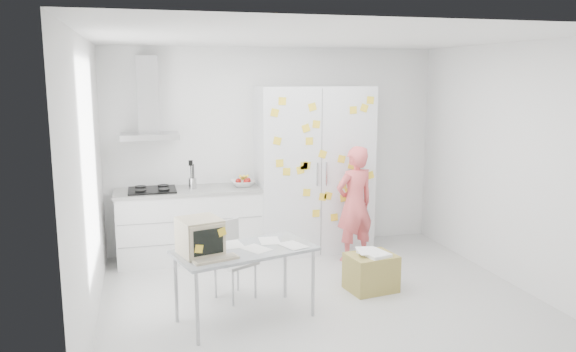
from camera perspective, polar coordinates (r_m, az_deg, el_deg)
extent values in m
cube|color=silver|center=(6.10, 3.25, -12.46)|extent=(4.50, 4.00, 0.02)
cube|color=white|center=(7.62, -1.32, 2.74)|extent=(4.50, 0.02, 2.70)
cube|color=white|center=(5.46, -19.68, -0.83)|extent=(0.02, 4.00, 2.70)
cube|color=white|center=(6.76, 21.83, 1.06)|extent=(0.02, 4.00, 2.70)
cube|color=white|center=(5.64, 3.53, 13.86)|extent=(4.50, 4.00, 0.02)
cube|color=white|center=(7.32, -9.94, -4.99)|extent=(1.80, 0.60, 0.88)
cube|color=gray|center=(6.99, -9.75, -4.52)|extent=(1.76, 0.01, 0.01)
cube|color=gray|center=(7.07, -9.68, -6.72)|extent=(1.76, 0.01, 0.01)
cube|color=#9E9E99|center=(7.21, -10.05, -1.46)|extent=(1.84, 0.63, 0.04)
cube|color=black|center=(7.19, -13.63, -1.43)|extent=(0.58, 0.50, 0.03)
cylinder|color=black|center=(7.06, -14.75, -1.44)|extent=(0.14, 0.14, 0.02)
cylinder|color=black|center=(7.07, -12.48, -1.33)|extent=(0.14, 0.14, 0.02)
cylinder|color=black|center=(7.30, -14.76, -1.07)|extent=(0.14, 0.14, 0.02)
cylinder|color=black|center=(7.30, -12.57, -0.97)|extent=(0.14, 0.14, 0.02)
cylinder|color=silver|center=(7.20, -9.67, -0.74)|extent=(0.10, 0.10, 0.14)
cylinder|color=black|center=(7.19, -9.82, 0.05)|extent=(0.01, 0.01, 0.30)
cylinder|color=black|center=(7.17, -9.55, 0.03)|extent=(0.01, 0.01, 0.30)
cylinder|color=black|center=(7.20, -9.67, 0.07)|extent=(0.01, 0.01, 0.30)
cube|color=black|center=(7.16, -9.86, 1.31)|extent=(0.05, 0.01, 0.07)
imported|color=white|center=(7.29, -4.58, -0.74)|extent=(0.31, 0.31, 0.08)
sphere|color=#B2140F|center=(7.29, -5.07, -0.53)|extent=(0.08, 0.08, 0.08)
sphere|color=#B2140F|center=(7.24, -4.27, -0.60)|extent=(0.08, 0.08, 0.08)
sphere|color=#B2140F|center=(7.34, -4.10, -0.46)|extent=(0.08, 0.08, 0.08)
cylinder|color=yellow|center=(7.29, -4.77, -0.17)|extent=(0.09, 0.17, 0.10)
cylinder|color=yellow|center=(7.30, -4.57, -0.16)|extent=(0.04, 0.17, 0.10)
cylinder|color=yellow|center=(7.30, -4.38, -0.15)|extent=(0.08, 0.17, 0.10)
cube|color=silver|center=(7.13, -13.87, 3.96)|extent=(0.70, 0.48, 0.07)
cube|color=silver|center=(7.22, -14.06, 8.01)|extent=(0.26, 0.24, 0.95)
cube|color=silver|center=(7.46, 2.64, 0.64)|extent=(1.50, 0.65, 2.20)
cube|color=slate|center=(7.16, 3.43, 0.22)|extent=(0.01, 0.01, 2.16)
cube|color=silver|center=(7.13, 2.99, 0.18)|extent=(0.02, 0.02, 0.30)
cube|color=silver|center=(7.16, 3.91, 0.22)|extent=(0.02, 0.02, 0.30)
cube|color=yellow|center=(7.20, 6.65, 6.67)|extent=(0.10, 0.00, 0.10)
cube|color=yellow|center=(7.25, 7.75, 6.87)|extent=(0.12, 0.00, 0.12)
cube|color=yellow|center=(7.40, 8.35, 0.08)|extent=(0.12, 0.00, 0.12)
cube|color=yellow|center=(7.07, 1.64, 1.02)|extent=(0.10, 0.00, 0.10)
cube|color=yellow|center=(7.12, 3.54, 2.23)|extent=(0.12, 0.00, 0.12)
cube|color=yellow|center=(7.32, 6.20, -1.53)|extent=(0.12, 0.00, 0.12)
cube|color=yellow|center=(7.14, 1.91, -1.69)|extent=(0.10, 0.00, 0.10)
cube|color=yellow|center=(7.02, 2.49, 7.03)|extent=(0.12, 0.00, 0.12)
cube|color=yellow|center=(7.24, 4.10, -2.01)|extent=(0.12, 0.00, 0.12)
cube|color=yellow|center=(7.28, 6.50, 1.06)|extent=(0.12, 0.00, 0.12)
cube|color=yellow|center=(7.28, 5.57, -0.93)|extent=(0.10, 0.00, 0.10)
cube|color=yellow|center=(7.01, 1.84, 4.87)|extent=(0.12, 0.00, 0.12)
cube|color=yellow|center=(7.02, -0.14, 0.44)|extent=(0.10, 0.00, 0.10)
cube|color=yellow|center=(6.98, -0.85, 1.31)|extent=(0.10, 0.00, 0.10)
cube|color=yellow|center=(6.89, -1.36, 6.45)|extent=(0.11, 0.00, 0.11)
cube|color=yellow|center=(7.24, 2.87, -3.81)|extent=(0.10, 0.00, 0.10)
cube|color=yellow|center=(7.08, 1.91, 1.08)|extent=(0.11, 0.00, 0.11)
cube|color=yellow|center=(7.44, 7.32, -3.44)|extent=(0.11, 0.00, 0.11)
cube|color=yellow|center=(7.28, 8.37, 7.63)|extent=(0.10, 0.00, 0.10)
cube|color=yellow|center=(7.04, 2.18, 3.56)|extent=(0.10, 0.00, 0.10)
cube|color=yellow|center=(7.06, 1.26, 0.60)|extent=(0.11, 0.00, 0.11)
cube|color=yellow|center=(7.33, 4.72, -4.21)|extent=(0.10, 0.00, 0.10)
cube|color=yellow|center=(6.91, -0.58, 7.62)|extent=(0.10, 0.00, 0.10)
cube|color=yellow|center=(6.93, -1.10, 3.59)|extent=(0.12, 0.00, 0.12)
cube|color=yellow|center=(7.32, 5.68, -2.23)|extent=(0.11, 0.00, 0.11)
cube|color=yellow|center=(7.05, 2.90, 5.27)|extent=(0.11, 0.00, 0.11)
cube|color=yellow|center=(7.21, 5.46, 1.73)|extent=(0.11, 0.00, 0.11)
cube|color=yellow|center=(7.22, 3.55, -2.14)|extent=(0.11, 0.00, 0.11)
imported|color=#E95A5D|center=(7.12, 6.79, -2.86)|extent=(0.61, 0.48, 1.48)
cube|color=gray|center=(5.40, -4.40, -7.55)|extent=(1.44, 0.98, 0.03)
cylinder|color=#A1A1A6|center=(5.07, -9.21, -13.17)|extent=(0.04, 0.04, 0.68)
cylinder|color=#A1A1A6|center=(5.58, 2.56, -10.83)|extent=(0.04, 0.04, 0.68)
cylinder|color=#A1A1A6|center=(5.55, -11.30, -11.15)|extent=(0.04, 0.04, 0.68)
cylinder|color=#A1A1A6|center=(6.01, -0.30, -9.24)|extent=(0.04, 0.04, 0.68)
cube|color=tan|center=(5.25, -8.95, -6.08)|extent=(0.44, 0.46, 0.34)
cube|color=tan|center=(5.08, -8.12, -6.63)|extent=(0.33, 0.11, 0.30)
cube|color=black|center=(5.07, -8.08, -6.66)|extent=(0.27, 0.08, 0.23)
cube|color=yellow|center=(5.05, -9.03, -7.32)|extent=(0.08, 0.03, 0.09)
cube|color=yellow|center=(5.09, -6.71, -5.67)|extent=(0.09, 0.03, 0.09)
cube|color=tan|center=(5.10, -7.38, -8.38)|extent=(0.44, 0.25, 0.02)
cube|color=gray|center=(5.10, -7.39, -8.24)|extent=(0.39, 0.20, 0.01)
cube|color=silver|center=(5.40, -3.28, -7.38)|extent=(0.31, 0.34, 0.00)
cube|color=silver|center=(5.64, -1.89, -6.59)|extent=(0.22, 0.29, 0.00)
cube|color=silver|center=(5.48, 0.51, -7.04)|extent=(0.28, 0.33, 0.00)
cube|color=silver|center=(5.54, -5.70, -6.94)|extent=(0.23, 0.30, 0.00)
cube|color=#B3B3B0|center=(6.00, -5.39, -8.73)|extent=(0.50, 0.50, 0.04)
cube|color=#B3B3B0|center=(6.06, -6.41, -6.37)|extent=(0.32, 0.19, 0.41)
cylinder|color=#AEAEB3|center=(5.87, -5.62, -11.31)|extent=(0.03, 0.03, 0.38)
cylinder|color=#AEAEB3|center=(6.05, -3.33, -10.63)|extent=(0.03, 0.03, 0.38)
cylinder|color=#AEAEB3|center=(6.10, -7.37, -10.52)|extent=(0.03, 0.03, 0.38)
cylinder|color=#AEAEB3|center=(6.27, -5.12, -9.89)|extent=(0.03, 0.03, 0.38)
cube|color=#A39346|center=(6.32, 8.44, -9.66)|extent=(0.56, 0.48, 0.41)
cube|color=white|center=(6.24, 8.75, -7.78)|extent=(0.32, 0.38, 0.04)
cube|color=white|center=(6.26, 8.06, -7.52)|extent=(0.26, 0.33, 0.00)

